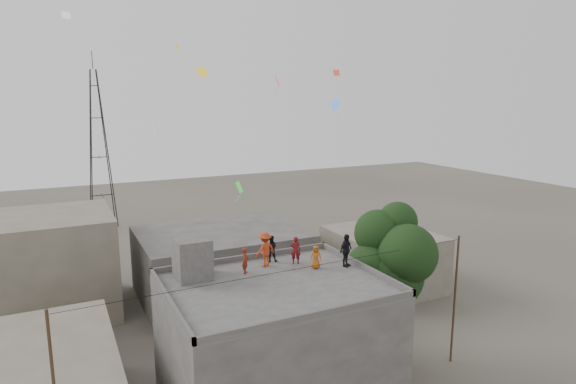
# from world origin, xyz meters

# --- Properties ---
(main_building) EXTENTS (10.00, 8.00, 6.10)m
(main_building) POSITION_xyz_m (0.00, 0.00, 3.05)
(main_building) COLOR #43413F
(main_building) RESTS_ON ground
(parapet) EXTENTS (10.00, 8.00, 0.30)m
(parapet) POSITION_xyz_m (0.00, 0.00, 6.25)
(parapet) COLOR #43413F
(parapet) RESTS_ON main_building
(stair_head_box) EXTENTS (1.60, 1.80, 2.00)m
(stair_head_box) POSITION_xyz_m (-3.20, 2.60, 7.10)
(stair_head_box) COLOR #43413F
(stair_head_box) RESTS_ON main_building
(neighbor_north) EXTENTS (12.00, 9.00, 5.00)m
(neighbor_north) POSITION_xyz_m (2.00, 14.00, 2.50)
(neighbor_north) COLOR #43413F
(neighbor_north) RESTS_ON ground
(neighbor_northwest) EXTENTS (9.00, 8.00, 7.00)m
(neighbor_northwest) POSITION_xyz_m (-10.00, 16.00, 3.50)
(neighbor_northwest) COLOR #635D4E
(neighbor_northwest) RESTS_ON ground
(neighbor_east) EXTENTS (7.00, 8.00, 4.40)m
(neighbor_east) POSITION_xyz_m (14.00, 10.00, 2.20)
(neighbor_east) COLOR #635D4E
(neighbor_east) RESTS_ON ground
(tree) EXTENTS (4.90, 4.60, 9.10)m
(tree) POSITION_xyz_m (7.37, 0.60, 6.10)
(tree) COLOR black
(tree) RESTS_ON ground
(utility_line) EXTENTS (20.12, 0.62, 7.40)m
(utility_line) POSITION_xyz_m (0.50, -1.25, 3.83)
(utility_line) COLOR black
(utility_line) RESTS_ON ground
(transmission_tower) EXTENTS (2.97, 2.97, 20.01)m
(transmission_tower) POSITION_xyz_m (-4.00, 40.00, 9.07)
(transmission_tower) COLOR black
(transmission_tower) RESTS_ON ground
(person_red_adult) EXTENTS (0.64, 0.57, 1.47)m
(person_red_adult) POSITION_xyz_m (2.22, 2.22, 6.84)
(person_red_adult) COLOR maroon
(person_red_adult) RESTS_ON main_building
(person_orange_child) EXTENTS (0.70, 0.60, 1.20)m
(person_orange_child) POSITION_xyz_m (2.82, 1.10, 6.70)
(person_orange_child) COLOR #AE5313
(person_orange_child) RESTS_ON main_building
(person_dark_child) EXTENTS (0.85, 0.77, 1.43)m
(person_dark_child) POSITION_xyz_m (1.20, 3.11, 6.82)
(person_dark_child) COLOR black
(person_dark_child) RESTS_ON main_building
(person_dark_adult) EXTENTS (1.09, 0.81, 1.72)m
(person_dark_adult) POSITION_xyz_m (4.37, 0.68, 6.96)
(person_dark_adult) COLOR black
(person_dark_adult) RESTS_ON main_building
(person_orange_adult) EXTENTS (1.31, 0.96, 1.81)m
(person_orange_adult) POSITION_xyz_m (0.62, 2.53, 7.01)
(person_orange_adult) COLOR #AB3413
(person_orange_adult) RESTS_ON main_building
(person_red_child) EXTENTS (0.51, 0.57, 1.31)m
(person_red_child) POSITION_xyz_m (-0.68, 2.02, 6.76)
(person_red_child) COLOR maroon
(person_red_child) RESTS_ON main_building
(kites) EXTENTS (21.48, 14.22, 12.63)m
(kites) POSITION_xyz_m (0.32, 6.86, 16.35)
(kites) COLOR orange
(kites) RESTS_ON ground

